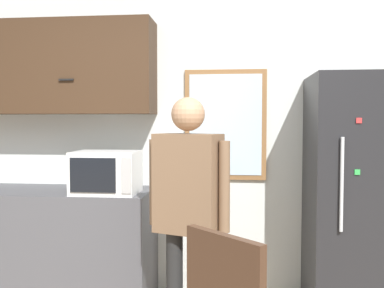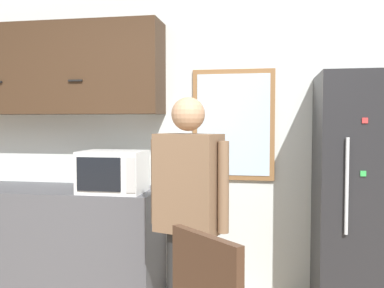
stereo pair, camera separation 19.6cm
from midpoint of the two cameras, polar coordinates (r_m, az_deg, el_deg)
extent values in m
cube|color=silver|center=(3.70, -3.54, 1.03)|extent=(6.00, 0.06, 2.70)
cube|color=#4C4C51|center=(3.89, -22.29, -12.37)|extent=(2.04, 0.63, 0.92)
cube|color=#3D2819|center=(3.90, -21.72, 9.33)|extent=(2.04, 0.35, 0.76)
cube|color=black|center=(3.57, -17.98, 8.17)|extent=(0.12, 0.01, 0.01)
cube|color=white|center=(3.39, -12.99, -3.70)|extent=(0.49, 0.36, 0.33)
cube|color=black|center=(3.23, -14.81, -4.05)|extent=(0.34, 0.01, 0.25)
cube|color=#B2B2B2|center=(3.15, -10.55, -4.18)|extent=(0.07, 0.01, 0.26)
cylinder|color=black|center=(2.97, -4.34, -18.59)|extent=(0.11, 0.11, 0.77)
cube|color=brown|center=(2.75, -2.58, -5.25)|extent=(0.46, 0.34, 0.63)
sphere|color=tan|center=(2.72, -2.60, 4.00)|extent=(0.22, 0.22, 0.22)
cylinder|color=brown|center=(2.87, -6.97, -5.05)|extent=(0.07, 0.07, 0.57)
cylinder|color=brown|center=(2.64, 2.20, -5.72)|extent=(0.07, 0.07, 0.57)
cube|color=#232326|center=(3.41, 19.53, -6.72)|extent=(0.70, 0.67, 1.82)
cylinder|color=silver|center=(3.01, 17.59, -5.17)|extent=(0.02, 0.02, 0.64)
cube|color=green|center=(3.03, 19.46, -3.56)|extent=(0.04, 0.01, 0.04)
cube|color=red|center=(3.02, 19.66, 2.97)|extent=(0.04, 0.01, 0.04)
cube|color=olive|center=(3.61, 2.92, 2.57)|extent=(0.68, 0.04, 0.92)
cube|color=silver|center=(3.59, 2.90, 2.57)|extent=(0.60, 0.01, 0.84)
camera|label=1|loc=(0.10, -92.08, -0.11)|focal=40.00mm
camera|label=2|loc=(0.10, 87.92, 0.11)|focal=40.00mm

